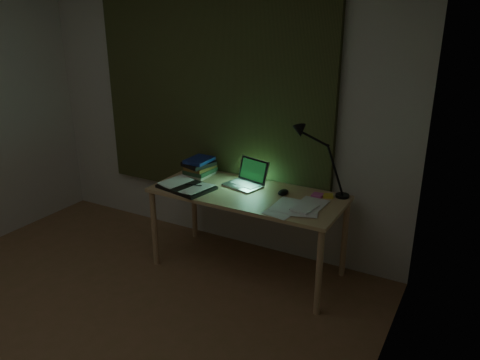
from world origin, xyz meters
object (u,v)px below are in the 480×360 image
Objects in this scene: book_stack at (199,167)px; loose_papers at (299,206)px; desk_lamp at (345,162)px; desk at (247,232)px; laptop at (243,174)px; open_textbook at (186,186)px.

loose_papers is (1.00, -0.22, -0.07)m from book_stack.
loose_papers is at bearing -134.44° from desk_lamp.
loose_papers is (0.46, -0.08, 0.35)m from desk.
desk is at bearing -14.48° from book_stack.
laptop is 1.36× the size of book_stack.
loose_papers is at bearing -9.35° from desk.
desk_lamp reaches higher than open_textbook.
laptop reaches higher than desk.
desk is 0.95m from desk_lamp.
desk is 0.70m from book_stack.
desk is 2.67× the size of desk_lamp.
laptop reaches higher than loose_papers.
loose_papers is at bearing -2.48° from laptop.
laptop is 0.59m from loose_papers.
desk_lamp is at bearing 5.71° from book_stack.
desk_lamp is (1.21, 0.12, 0.20)m from book_stack.
open_textbook reaches higher than desk.
desk is at bearing -30.89° from laptop.
desk_lamp is (0.67, 0.26, 0.62)m from desk.
book_stack reaches higher than loose_papers.
open_textbook is 0.32m from book_stack.
laptop is 0.46m from open_textbook.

